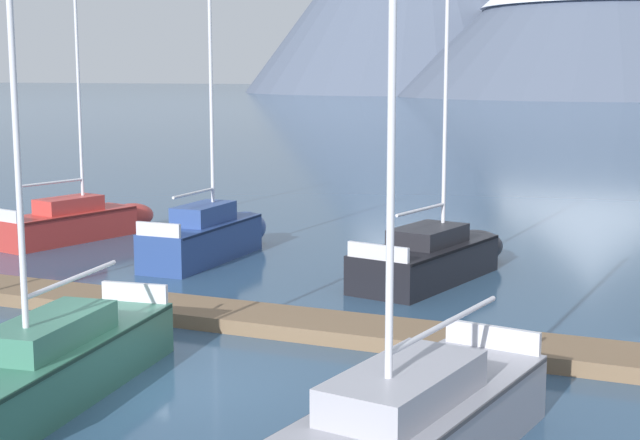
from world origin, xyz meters
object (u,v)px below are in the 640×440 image
(sailboat_far_berth, at_px, (437,255))
(sailboat_mid_dock_port, at_px, (211,235))
(mooring_buoy_channel_marker, at_px, (464,388))
(sailboat_nearest_berth, at_px, (80,221))
(sailboat_mid_dock_starboard, at_px, (35,375))

(sailboat_far_berth, bearing_deg, sailboat_mid_dock_port, 179.55)
(sailboat_mid_dock_port, height_order, sailboat_far_berth, sailboat_mid_dock_port)
(mooring_buoy_channel_marker, bearing_deg, sailboat_mid_dock_port, 136.93)
(sailboat_nearest_berth, xyz_separation_m, sailboat_mid_dock_port, (5.34, -1.11, 0.08))
(sailboat_mid_dock_starboard, bearing_deg, sailboat_mid_dock_port, 106.35)
(sailboat_mid_dock_port, height_order, mooring_buoy_channel_marker, sailboat_mid_dock_port)
(sailboat_far_berth, bearing_deg, sailboat_nearest_berth, 174.48)
(sailboat_mid_dock_starboard, height_order, mooring_buoy_channel_marker, sailboat_mid_dock_starboard)
(sailboat_nearest_berth, height_order, sailboat_mid_dock_starboard, sailboat_nearest_berth)
(sailboat_nearest_berth, distance_m, sailboat_mid_dock_port, 5.45)
(sailboat_nearest_berth, xyz_separation_m, mooring_buoy_channel_marker, (14.97, -10.11, -0.32))
(sailboat_mid_dock_port, bearing_deg, sailboat_far_berth, -0.45)
(sailboat_nearest_berth, bearing_deg, sailboat_mid_dock_port, -11.73)
(sailboat_mid_dock_starboard, height_order, sailboat_far_berth, sailboat_far_berth)
(sailboat_mid_dock_port, distance_m, mooring_buoy_channel_marker, 13.19)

